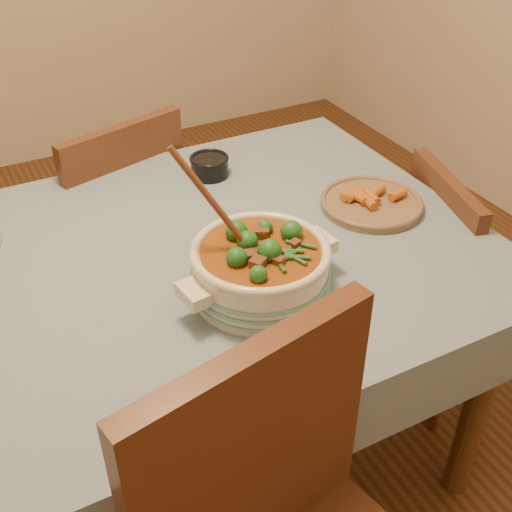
{
  "coord_description": "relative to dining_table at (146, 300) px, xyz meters",
  "views": [
    {
      "loc": [
        -0.32,
        -1.17,
        1.64
      ],
      "look_at": [
        0.19,
        -0.2,
        0.86
      ],
      "focal_mm": 45.0,
      "sensor_mm": 36.0,
      "label": 1
    }
  ],
  "objects": [
    {
      "name": "floor",
      "position": [
        0.0,
        0.0,
        -0.66
      ],
      "size": [
        4.5,
        4.5,
        0.0
      ],
      "primitive_type": "plane",
      "color": "#462914",
      "rests_on": "ground"
    },
    {
      "name": "dining_table",
      "position": [
        0.0,
        0.0,
        0.0
      ],
      "size": [
        1.68,
        1.08,
        0.76
      ],
      "color": "brown",
      "rests_on": "floor"
    },
    {
      "name": "stew_casserole",
      "position": [
        0.2,
        -0.2,
        0.17
      ],
      "size": [
        0.38,
        0.32,
        0.35
      ],
      "rotation": [
        0.0,
        0.0,
        0.13
      ],
      "color": "beige",
      "rests_on": "dining_table"
    },
    {
      "name": "condiment_bowl",
      "position": [
        0.33,
        0.34,
        0.12
      ],
      "size": [
        0.14,
        0.14,
        0.06
      ],
      "rotation": [
        0.0,
        0.0,
        0.37
      ],
      "color": "black",
      "rests_on": "dining_table"
    },
    {
      "name": "fried_plate",
      "position": [
        0.63,
        -0.02,
        0.11
      ],
      "size": [
        0.28,
        0.28,
        0.05
      ],
      "rotation": [
        0.0,
        0.0,
        0.06
      ],
      "color": "#836448",
      "rests_on": "dining_table"
    },
    {
      "name": "chair_far",
      "position": [
        0.1,
        0.62,
        -0.17
      ],
      "size": [
        0.51,
        0.51,
        0.88
      ],
      "rotation": [
        0.0,
        0.0,
        3.42
      ],
      "color": "#5A2E1B",
      "rests_on": "floor"
    },
    {
      "name": "chair_right",
      "position": [
        0.94,
        -0.1,
        -0.2
      ],
      "size": [
        0.46,
        0.46,
        0.81
      ],
      "rotation": [
        0.0,
        0.0,
        1.31
      ],
      "color": "#5A2E1B",
      "rests_on": "floor"
    }
  ]
}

